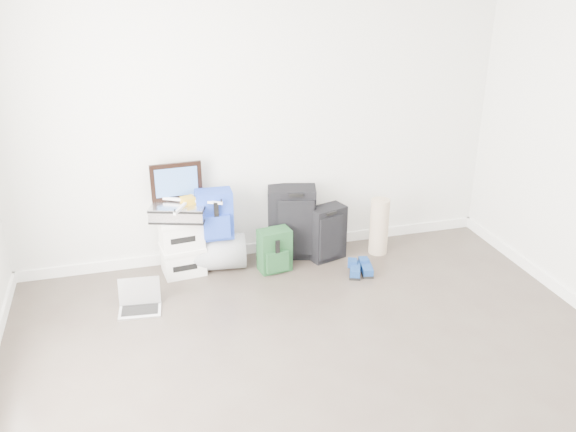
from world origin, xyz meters
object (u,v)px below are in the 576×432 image
object	(u,v)px
briefcase	(179,210)
duffel_bag	(216,252)
boxes_stack	(182,245)
laptop	(140,302)
carry_on	(327,233)
large_suitcase	(292,222)

from	to	relation	value
briefcase	duffel_bag	xyz separation A→B (m)	(0.30, -0.00, -0.45)
boxes_stack	laptop	world-z (taller)	boxes_stack
laptop	carry_on	bearing A→B (deg)	19.95
large_suitcase	carry_on	bearing A→B (deg)	-12.18
boxes_stack	carry_on	xyz separation A→B (m)	(1.34, -0.08, -0.01)
duffel_bag	large_suitcase	bearing A→B (deg)	11.91
briefcase	boxes_stack	bearing A→B (deg)	0.00
briefcase	carry_on	distance (m)	1.39
boxes_stack	large_suitcase	bearing A→B (deg)	-2.07
duffel_bag	laptop	bearing A→B (deg)	-137.13
boxes_stack	briefcase	bearing A→B (deg)	0.00
boxes_stack	laptop	size ratio (longest dim) A/B	1.52
large_suitcase	carry_on	xyz separation A→B (m)	(0.30, -0.15, -0.08)
boxes_stack	carry_on	world-z (taller)	boxes_stack
briefcase	large_suitcase	size ratio (longest dim) A/B	0.68
briefcase	laptop	world-z (taller)	briefcase
carry_on	laptop	size ratio (longest dim) A/B	1.46
carry_on	duffel_bag	bearing A→B (deg)	157.58
duffel_bag	carry_on	xyz separation A→B (m)	(1.04, -0.08, 0.10)
laptop	large_suitcase	bearing A→B (deg)	27.99
boxes_stack	carry_on	bearing A→B (deg)	-9.39
briefcase	carry_on	world-z (taller)	briefcase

